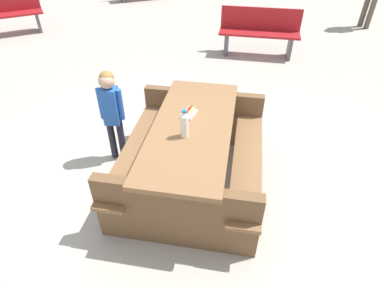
# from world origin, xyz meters

# --- Properties ---
(ground_plane) EXTENTS (30.00, 30.00, 0.00)m
(ground_plane) POSITION_xyz_m (0.00, 0.00, 0.00)
(ground_plane) COLOR #ADA599
(ground_plane) RESTS_ON ground
(picnic_table) EXTENTS (1.82, 1.43, 0.75)m
(picnic_table) POSITION_xyz_m (0.00, 0.00, 0.44)
(picnic_table) COLOR brown
(picnic_table) RESTS_ON ground
(soda_bottle) EXTENTS (0.07, 0.07, 0.28)m
(soda_bottle) POSITION_xyz_m (-0.18, 0.04, 0.88)
(soda_bottle) COLOR silver
(soda_bottle) RESTS_ON picnic_table
(hotdog_tray) EXTENTS (0.20, 0.15, 0.08)m
(hotdog_tray) POSITION_xyz_m (0.18, 0.06, 0.78)
(hotdog_tray) COLOR white
(hotdog_tray) RESTS_ON picnic_table
(child_in_coat) EXTENTS (0.17, 0.27, 1.10)m
(child_in_coat) POSITION_xyz_m (0.29, 0.93, 0.70)
(child_in_coat) COLOR #262633
(child_in_coat) RESTS_ON ground
(park_bench_near) EXTENTS (0.44, 1.51, 0.85)m
(park_bench_near) POSITION_xyz_m (3.75, -0.70, 0.45)
(park_bench_near) COLOR maroon
(park_bench_near) RESTS_ON ground
(park_bench_mid) EXTENTS (1.20, 1.45, 0.85)m
(park_bench_mid) POSITION_xyz_m (4.05, 4.78, 0.45)
(park_bench_mid) COLOR maroon
(park_bench_mid) RESTS_ON ground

